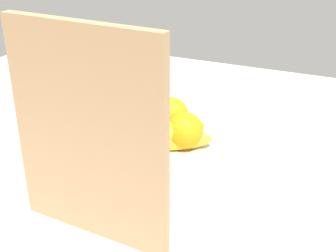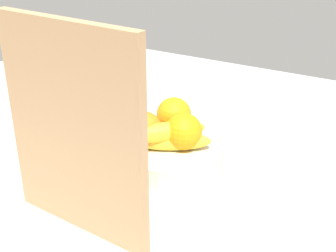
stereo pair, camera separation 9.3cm
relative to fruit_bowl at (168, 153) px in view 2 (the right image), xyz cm
name	(u,v)px [view 2 (the right image)]	position (x,y,z in cm)	size (l,w,h in cm)	color
ground_plane	(178,165)	(-1.19, -2.54, -3.86)	(180.00, 140.00, 3.00)	#B4B8B3
fruit_bowl	(168,153)	(0.00, 0.00, 0.00)	(23.93, 23.93, 4.72)	beige
orange_front_left	(174,115)	(2.04, -5.99, 6.24)	(7.76, 7.76, 7.76)	orange
orange_front_right	(144,130)	(3.44, 3.95, 6.24)	(7.76, 7.76, 7.76)	orange
orange_center	(184,131)	(-3.94, 0.41, 6.24)	(7.76, 7.76, 7.76)	orange
banana_bunch	(168,136)	(-1.50, 2.66, 5.46)	(16.75, 15.17, 6.20)	gold
cutting_board	(74,132)	(1.60, 26.59, 15.64)	(28.00, 1.80, 36.00)	tan
thermos_tumbler	(60,107)	(24.55, 5.68, 7.38)	(7.04, 7.04, 19.48)	#B6B6BE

